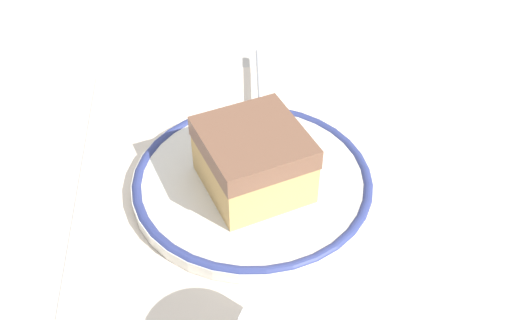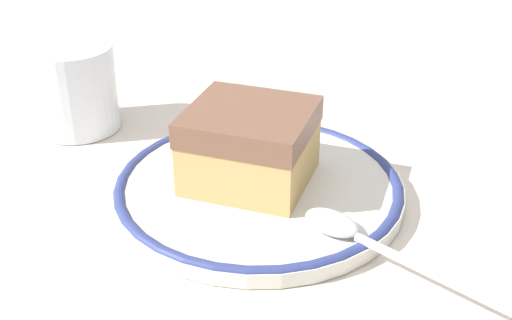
# 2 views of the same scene
# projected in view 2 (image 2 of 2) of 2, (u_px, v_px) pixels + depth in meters

# --- Properties ---
(ground_plane) EXTENTS (2.40, 2.40, 0.00)m
(ground_plane) POSITION_uv_depth(u_px,v_px,m) (228.00, 184.00, 0.49)
(ground_plane) COLOR #B7B2A8
(placemat) EXTENTS (0.43, 0.30, 0.00)m
(placemat) POSITION_uv_depth(u_px,v_px,m) (228.00, 183.00, 0.49)
(placemat) COLOR beige
(placemat) RESTS_ON ground_plane
(plate) EXTENTS (0.21, 0.21, 0.01)m
(plate) POSITION_uv_depth(u_px,v_px,m) (256.00, 189.00, 0.47)
(plate) COLOR silver
(plate) RESTS_ON placemat
(cake_slice) EXTENTS (0.11, 0.10, 0.06)m
(cake_slice) POSITION_uv_depth(u_px,v_px,m) (246.00, 148.00, 0.46)
(cake_slice) COLOR tan
(cake_slice) RESTS_ON plate
(spoon) EXTENTS (0.15, 0.03, 0.01)m
(spoon) POSITION_uv_depth(u_px,v_px,m) (360.00, 237.00, 0.41)
(spoon) COLOR silver
(spoon) RESTS_ON plate
(cup) EXTENTS (0.07, 0.07, 0.07)m
(cup) POSITION_uv_depth(u_px,v_px,m) (76.00, 93.00, 0.56)
(cup) COLOR silver
(cup) RESTS_ON placemat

